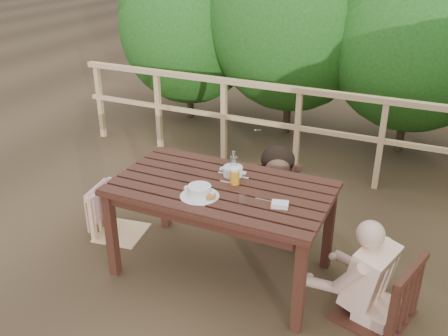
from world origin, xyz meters
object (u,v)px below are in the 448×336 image
at_px(table, 221,230).
at_px(chair_left, 118,192).
at_px(tumbler, 242,200).
at_px(diner_right, 388,246).
at_px(bottle, 234,165).
at_px(bread_roll, 208,195).
at_px(soup_far, 233,172).
at_px(butter_tub, 280,206).
at_px(woman, 277,160).
at_px(soup_near, 200,192).
at_px(chair_right, 381,258).
at_px(chair_far, 276,177).
at_px(beer_glass, 235,177).

relative_size(table, chair_left, 1.93).
bearing_deg(tumbler, diner_right, 8.19).
bearing_deg(bottle, bread_roll, -95.58).
height_order(soup_far, tumbler, soup_far).
relative_size(bottle, butter_tub, 2.01).
height_order(woman, soup_near, woman).
bearing_deg(chair_left, chair_right, -102.06).
height_order(diner_right, butter_tub, diner_right).
bearing_deg(woman, chair_far, 70.17).
xyz_separation_m(chair_far, diner_right, (1.10, -0.88, 0.11)).
height_order(soup_near, bottle, bottle).
bearing_deg(chair_far, bottle, -120.07).
relative_size(chair_left, tumbler, 12.07).
distance_m(chair_right, woman, 1.40).
distance_m(chair_right, soup_far, 1.27).
distance_m(table, butter_tub, 0.66).
relative_size(soup_far, bread_roll, 2.17).
xyz_separation_m(chair_left, soup_near, (0.99, -0.32, 0.38)).
relative_size(chair_far, woman, 0.75).
bearing_deg(diner_right, tumbler, 114.37).
xyz_separation_m(woman, tumbler, (0.09, -1.04, 0.14)).
bearing_deg(chair_far, tumbler, -104.75).
relative_size(chair_left, beer_glass, 5.79).
distance_m(chair_left, chair_right, 2.29).
bearing_deg(diner_right, woman, 66.96).
height_order(chair_right, woman, woman).
xyz_separation_m(bread_roll, butter_tub, (0.51, 0.09, -0.01)).
bearing_deg(table, bottle, 79.26).
distance_m(chair_right, tumbler, 1.03).
xyz_separation_m(chair_right, bread_roll, (-1.23, -0.18, 0.30)).
bearing_deg(butter_tub, soup_near, 174.93).
bearing_deg(chair_far, soup_far, -122.33).
bearing_deg(bread_roll, butter_tub, 9.90).
bearing_deg(beer_glass, diner_right, -5.08).
distance_m(soup_near, tumbler, 0.32).
relative_size(diner_right, beer_glass, 8.28).
height_order(chair_far, diner_right, diner_right).
xyz_separation_m(chair_far, beer_glass, (-0.07, -0.77, 0.34)).
bearing_deg(soup_far, butter_tub, -32.56).
bearing_deg(beer_glass, bottle, 118.38).
bearing_deg(chair_right, soup_far, -84.63).
xyz_separation_m(chair_right, beer_glass, (-1.14, 0.10, 0.33)).
distance_m(table, diner_right, 1.27).
relative_size(chair_left, chair_right, 0.85).
xyz_separation_m(table, butter_tub, (0.51, -0.12, 0.41)).
xyz_separation_m(chair_left, butter_tub, (1.57, -0.23, 0.36)).
xyz_separation_m(bread_roll, beer_glass, (0.09, 0.28, 0.04)).
bearing_deg(chair_right, woman, -113.82).
bearing_deg(soup_near, butter_tub, 8.82).
distance_m(diner_right, beer_glass, 1.20).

